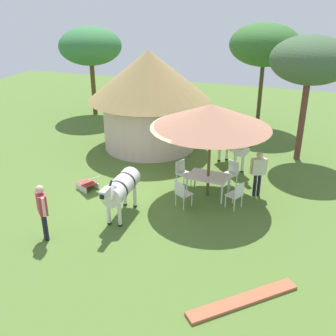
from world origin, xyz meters
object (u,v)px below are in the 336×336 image
(patio_dining_table, at_px, (208,178))
(shade_umbrella, at_px, (211,116))
(patio_chair_near_hut, at_px, (182,171))
(patio_chair_near_lawn, at_px, (182,193))
(standing_watcher, at_px, (42,208))
(acacia_tree_left_background, at_px, (90,46))
(zebra_by_umbrella, at_px, (232,143))
(acacia_tree_far_lawn, at_px, (310,61))
(patio_chair_west_end, at_px, (236,194))
(thatched_hut, at_px, (149,94))
(zebra_nearest_camera, at_px, (121,188))
(guest_beside_umbrella, at_px, (258,170))
(patio_chair_east_end, at_px, (231,172))
(acacia_tree_right_background, at_px, (265,45))
(striped_lounge_chair, at_px, (88,183))

(patio_dining_table, bearing_deg, shade_umbrella, 14.04)
(shade_umbrella, distance_m, patio_dining_table, 2.17)
(patio_chair_near_hut, bearing_deg, patio_chair_near_lawn, 43.44)
(standing_watcher, xyz_separation_m, acacia_tree_left_background, (-4.61, 11.47, 2.69))
(standing_watcher, distance_m, zebra_by_umbrella, 7.80)
(acacia_tree_far_lawn, bearing_deg, patio_chair_near_hut, -135.14)
(patio_chair_west_end, bearing_deg, thatched_hut, 74.92)
(zebra_nearest_camera, bearing_deg, guest_beside_umbrella, -145.71)
(thatched_hut, xyz_separation_m, standing_watcher, (-0.12, -7.84, -1.37))
(patio_chair_west_end, bearing_deg, standing_watcher, 154.18)
(zebra_nearest_camera, bearing_deg, patio_dining_table, -136.64)
(patio_chair_east_end, xyz_separation_m, zebra_nearest_camera, (-2.81, -3.25, 0.46))
(standing_watcher, relative_size, zebra_by_umbrella, 0.87)
(patio_dining_table, distance_m, patio_chair_near_hut, 1.22)
(shade_umbrella, xyz_separation_m, zebra_nearest_camera, (-2.20, -2.20, -1.85))
(patio_dining_table, distance_m, acacia_tree_right_background, 8.94)
(patio_dining_table, xyz_separation_m, striped_lounge_chair, (-4.08, -0.94, -0.40))
(shade_umbrella, xyz_separation_m, patio_chair_west_end, (1.07, -0.57, -2.31))
(thatched_hut, height_order, patio_chair_near_hut, thatched_hut)
(zebra_by_umbrella, relative_size, acacia_tree_far_lawn, 0.39)
(striped_lounge_chair, distance_m, acacia_tree_right_background, 11.00)
(zebra_by_umbrella, distance_m, acacia_tree_left_background, 10.23)
(patio_chair_near_lawn, relative_size, striped_lounge_chair, 0.94)
(zebra_by_umbrella, distance_m, acacia_tree_far_lawn, 4.22)
(patio_chair_near_hut, distance_m, zebra_nearest_camera, 3.00)
(zebra_nearest_camera, bearing_deg, patio_chair_east_end, -132.45)
(patio_chair_west_end, bearing_deg, patio_chair_near_lawn, 134.10)
(patio_chair_west_end, height_order, standing_watcher, standing_watcher)
(patio_chair_near_lawn, distance_m, striped_lounge_chair, 3.49)
(striped_lounge_chair, bearing_deg, guest_beside_umbrella, -48.70)
(patio_chair_east_end, height_order, standing_watcher, standing_watcher)
(patio_dining_table, distance_m, guest_beside_umbrella, 1.70)
(shade_umbrella, xyz_separation_m, acacia_tree_far_lawn, (2.76, 4.37, 1.18))
(zebra_by_umbrella, bearing_deg, patio_dining_table, 44.22)
(thatched_hut, xyz_separation_m, patio_dining_table, (3.58, -3.80, -1.73))
(acacia_tree_far_lawn, bearing_deg, standing_watcher, -127.56)
(patio_dining_table, height_order, guest_beside_umbrella, guest_beside_umbrella)
(shade_umbrella, bearing_deg, patio_chair_near_lawn, -119.93)
(shade_umbrella, relative_size, patio_dining_table, 2.74)
(thatched_hut, bearing_deg, patio_dining_table, -46.67)
(patio_chair_near_hut, distance_m, acacia_tree_left_background, 10.49)
(patio_chair_west_end, xyz_separation_m, patio_chair_east_end, (-0.46, 1.62, 0.00))
(patio_chair_west_end, relative_size, guest_beside_umbrella, 0.56)
(striped_lounge_chair, bearing_deg, acacia_tree_left_background, 53.47)
(shade_umbrella, xyz_separation_m, zebra_by_umbrella, (0.31, 2.64, -1.79))
(shade_umbrella, height_order, acacia_tree_right_background, acacia_tree_right_background)
(patio_chair_west_end, relative_size, striped_lounge_chair, 0.94)
(patio_chair_east_end, bearing_deg, shade_umbrella, 90.00)
(thatched_hut, distance_m, acacia_tree_left_background, 6.11)
(shade_umbrella, xyz_separation_m, acacia_tree_left_background, (-8.31, 7.43, 0.88))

